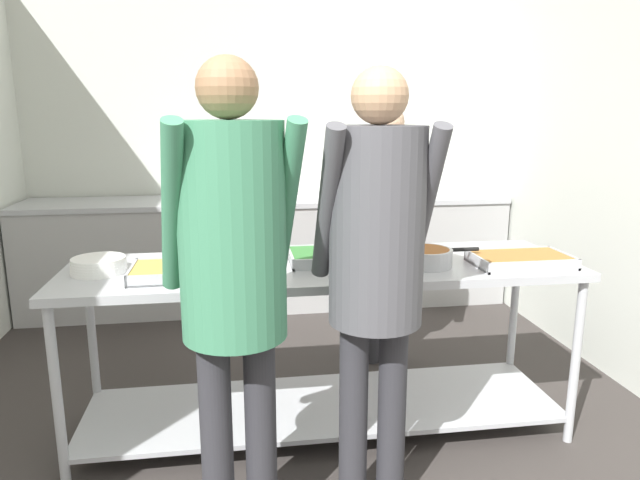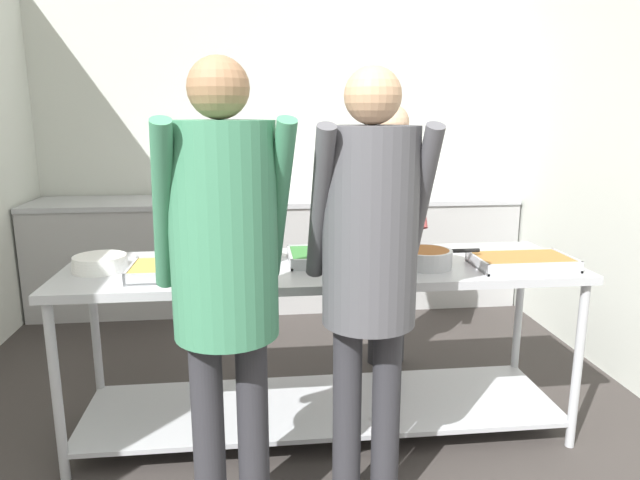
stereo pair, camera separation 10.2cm
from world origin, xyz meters
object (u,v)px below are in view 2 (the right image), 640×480
at_px(serving_tray_greens, 176,270).
at_px(guest_serving_left, 370,250).
at_px(plate_stack, 100,263).
at_px(serving_tray_vegetables, 522,262).
at_px(cook_behind_counter, 390,207).
at_px(broccoli_bowl, 256,251).
at_px(guest_serving_right, 225,257).
at_px(sauce_pan, 426,257).
at_px(serving_tray_roast, 331,257).
at_px(water_bottle, 205,185).

height_order(serving_tray_greens, guest_serving_left, guest_serving_left).
distance_m(plate_stack, serving_tray_greens, 0.39).
distance_m(serving_tray_vegetables, cook_behind_counter, 1.02).
relative_size(serving_tray_greens, cook_behind_counter, 0.24).
relative_size(plate_stack, serving_tray_vegetables, 0.55).
relative_size(serving_tray_greens, broccoli_bowl, 1.58).
bearing_deg(guest_serving_right, cook_behind_counter, 57.33).
distance_m(sauce_pan, guest_serving_right, 1.13).
height_order(broccoli_bowl, serving_tray_vegetables, broccoli_bowl).
xyz_separation_m(serving_tray_roast, cook_behind_counter, (0.47, 0.71, 0.13)).
xyz_separation_m(serving_tray_greens, serving_tray_vegetables, (1.65, -0.04, 0.00)).
bearing_deg(guest_serving_right, serving_tray_roast, 57.76).
bearing_deg(broccoli_bowl, serving_tray_roast, -10.50).
height_order(serving_tray_roast, water_bottle, water_bottle).
bearing_deg(cook_behind_counter, serving_tray_roast, -123.13).
distance_m(serving_tray_greens, sauce_pan, 1.19).
relative_size(serving_tray_vegetables, guest_serving_right, 0.26).
bearing_deg(sauce_pan, cook_behind_counter, 88.63).
bearing_deg(water_bottle, cook_behind_counter, -45.72).
distance_m(plate_stack, broccoli_bowl, 0.74).
bearing_deg(guest_serving_right, sauce_pan, 33.58).
height_order(sauce_pan, serving_tray_vegetables, sauce_pan).
distance_m(broccoli_bowl, guest_serving_right, 0.86).
bearing_deg(guest_serving_left, sauce_pan, 53.68).
xyz_separation_m(serving_tray_roast, water_bottle, (-0.78, 1.99, 0.13)).
height_order(serving_tray_roast, guest_serving_left, guest_serving_left).
relative_size(sauce_pan, guest_serving_right, 0.22).
height_order(serving_tray_roast, sauce_pan, sauce_pan).
bearing_deg(water_bottle, broccoli_bowl, -78.16).
relative_size(serving_tray_greens, serving_tray_vegetables, 0.88).
distance_m(guest_serving_right, water_bottle, 2.77).
bearing_deg(guest_serving_right, water_bottle, 96.13).
distance_m(plate_stack, cook_behind_counter, 1.75).
xyz_separation_m(serving_tray_roast, sauce_pan, (0.44, -0.15, 0.02)).
distance_m(broccoli_bowl, guest_serving_left, 0.88).
xyz_separation_m(sauce_pan, guest_serving_right, (-0.93, -0.61, 0.18)).
xyz_separation_m(plate_stack, guest_serving_right, (0.63, -0.73, 0.19)).
relative_size(broccoli_bowl, water_bottle, 1.00).
distance_m(serving_tray_vegetables, guest_serving_left, 0.99).
height_order(sauce_pan, water_bottle, water_bottle).
xyz_separation_m(serving_tray_roast, serving_tray_vegetables, (0.91, -0.20, -0.00)).
distance_m(serving_tray_vegetables, water_bottle, 2.76).
relative_size(broccoli_bowl, cook_behind_counter, 0.15).
bearing_deg(water_bottle, sauce_pan, -60.23).
distance_m(serving_tray_roast, cook_behind_counter, 0.86).
relative_size(broccoli_bowl, serving_tray_vegetables, 0.55).
bearing_deg(plate_stack, serving_tray_vegetables, -4.71).
bearing_deg(cook_behind_counter, water_bottle, 134.28).
bearing_deg(water_bottle, guest_serving_right, -83.87).
height_order(serving_tray_vegetables, guest_serving_right, guest_serving_right).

